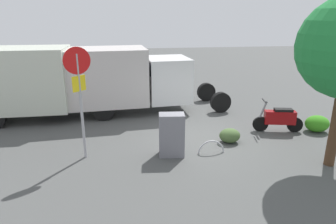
{
  "coord_description": "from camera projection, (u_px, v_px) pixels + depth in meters",
  "views": [
    {
      "loc": [
        2.62,
        9.5,
        4.14
      ],
      "look_at": [
        1.2,
        0.0,
        1.03
      ],
      "focal_mm": 32.21,
      "sensor_mm": 36.0,
      "label": 1
    }
  ],
  "objects": [
    {
      "name": "shrub_near_sign",
      "position": [
        230.0,
        136.0,
        10.18
      ],
      "size": [
        0.71,
        0.58,
        0.49
      ],
      "primitive_type": "ellipsoid",
      "color": "#455D32",
      "rests_on": "ground"
    },
    {
      "name": "motorcycle",
      "position": [
        279.0,
        118.0,
        11.03
      ],
      "size": [
        1.79,
        0.68,
        1.2
      ],
      "rotation": [
        0.0,
        0.0,
        -0.22
      ],
      "color": "black",
      "rests_on": "ground"
    },
    {
      "name": "stop_sign",
      "position": [
        79.0,
        86.0,
        8.5
      ],
      "size": [
        0.71,
        0.33,
        3.32
      ],
      "color": "#9E9EA3",
      "rests_on": "ground"
    },
    {
      "name": "box_truck_near",
      "position": [
        115.0,
        77.0,
        12.91
      ],
      "size": [
        8.36,
        2.76,
        2.82
      ],
      "rotation": [
        0.0,
        0.0,
        3.21
      ],
      "color": "black",
      "rests_on": "ground"
    },
    {
      "name": "ground_plane",
      "position": [
        202.0,
        138.0,
        10.58
      ],
      "size": [
        60.0,
        60.0,
        0.0
      ],
      "primitive_type": "plane",
      "color": "#4B4D4B"
    },
    {
      "name": "bike_rack_hoop",
      "position": [
        211.0,
        153.0,
        9.47
      ],
      "size": [
        0.85,
        0.06,
        0.85
      ],
      "primitive_type": "torus",
      "rotation": [
        1.57,
        0.0,
        -0.01
      ],
      "color": "#B7B7BC",
      "rests_on": "ground"
    },
    {
      "name": "utility_cabinet",
      "position": [
        172.0,
        135.0,
        9.13
      ],
      "size": [
        0.8,
        0.55,
        1.33
      ],
      "primitive_type": "cube",
      "rotation": [
        0.0,
        0.0,
        -0.1
      ],
      "color": "slate",
      "rests_on": "ground"
    },
    {
      "name": "shrub_mid_verge",
      "position": [
        317.0,
        124.0,
        11.12
      ],
      "size": [
        0.89,
        0.73,
        0.61
      ],
      "primitive_type": "ellipsoid",
      "color": "#37891D",
      "rests_on": "ground"
    }
  ]
}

